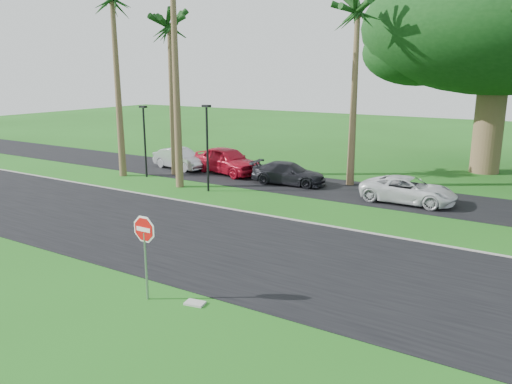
{
  "coord_description": "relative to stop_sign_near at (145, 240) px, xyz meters",
  "views": [
    {
      "loc": [
        10.06,
        -12.58,
        6.37
      ],
      "look_at": [
        0.2,
        3.39,
        1.8
      ],
      "focal_mm": 35.0,
      "sensor_mm": 36.0,
      "label": 1
    }
  ],
  "objects": [
    {
      "name": "palm_left_mid",
      "position": [
        -11.0,
        14.0,
        6.9
      ],
      "size": [
        5.0,
        5.0,
        10.0
      ],
      "color": "brown",
      "rests_on": "ground"
    },
    {
      "name": "canopy_tree",
      "position": [
        5.5,
        25.0,
        7.17
      ],
      "size": [
        16.5,
        16.5,
        13.12
      ],
      "color": "brown",
      "rests_on": "ground"
    },
    {
      "name": "car_silver",
      "position": [
        -11.87,
        15.56,
        -1.1
      ],
      "size": [
        4.3,
        2.1,
        1.36
      ],
      "primitive_type": "imported",
      "rotation": [
        0.0,
        0.0,
        1.4
      ],
      "color": "#ADAEB4",
      "rests_on": "ground"
    },
    {
      "name": "utility_slab",
      "position": [
        1.35,
        0.45,
        -1.74
      ],
      "size": [
        0.61,
        0.45,
        0.06
      ],
      "primitive_type": "cube",
      "rotation": [
        0.0,
        0.0,
        0.19
      ],
      "color": "#A7A69F",
      "rests_on": "ground"
    },
    {
      "name": "parking_strip",
      "position": [
        -0.5,
        15.5,
        -1.76
      ],
      "size": [
        120.0,
        5.0,
        0.02
      ],
      "primitive_type": "cube",
      "color": "black",
      "rests_on": "ground"
    },
    {
      "name": "ground",
      "position": [
        -0.5,
        3.0,
        -1.77
      ],
      "size": [
        120.0,
        120.0,
        0.0
      ],
      "primitive_type": "plane",
      "color": "#1C5615",
      "rests_on": "ground"
    },
    {
      "name": "road",
      "position": [
        -0.5,
        5.0,
        -1.76
      ],
      "size": [
        120.0,
        8.0,
        0.02
      ],
      "primitive_type": "cube",
      "color": "black",
      "rests_on": "ground"
    },
    {
      "name": "streetlight_right",
      "position": [
        -6.5,
        11.5,
        0.88
      ],
      "size": [
        0.45,
        0.25,
        4.64
      ],
      "color": "black",
      "rests_on": "ground"
    },
    {
      "name": "car_red",
      "position": [
        -8.31,
        15.92,
        -0.93
      ],
      "size": [
        5.28,
        3.14,
        1.69
      ],
      "primitive_type": "imported",
      "rotation": [
        0.0,
        0.0,
        1.32
      ],
      "color": "#A90E21",
      "rests_on": "ground"
    },
    {
      "name": "palm_center",
      "position": [
        -0.5,
        17.0,
        7.39
      ],
      "size": [
        5.0,
        5.0,
        10.5
      ],
      "color": "brown",
      "rests_on": "ground"
    },
    {
      "name": "car_dark",
      "position": [
        -3.57,
        15.27,
        -1.15
      ],
      "size": [
        4.5,
        2.25,
        1.25
      ],
      "primitive_type": "imported",
      "rotation": [
        0.0,
        0.0,
        1.69
      ],
      "color": "black",
      "rests_on": "ground"
    },
    {
      "name": "streetlight_left",
      "position": [
        -12.0,
        12.5,
        0.72
      ],
      "size": [
        0.45,
        0.25,
        4.34
      ],
      "color": "black",
      "rests_on": "ground"
    },
    {
      "name": "car_minivan",
      "position": [
        3.41,
        14.68,
        -1.14
      ],
      "size": [
        4.6,
        2.13,
        1.28
      ],
      "primitive_type": "imported",
      "rotation": [
        0.0,
        0.0,
        1.57
      ],
      "color": "silver",
      "rests_on": "ground"
    },
    {
      "name": "stop_sign_near",
      "position": [
        0.0,
        0.0,
        0.0
      ],
      "size": [
        1.05,
        0.07,
        2.62
      ],
      "color": "gray",
      "rests_on": "ground"
    },
    {
      "name": "palm_left_far",
      "position": [
        -13.5,
        12.0,
        8.36
      ],
      "size": [
        5.0,
        5.0,
        11.5
      ],
      "color": "brown",
      "rests_on": "ground"
    },
    {
      "name": "curb",
      "position": [
        -0.5,
        9.05,
        -1.74
      ],
      "size": [
        120.0,
        0.12,
        0.06
      ],
      "primitive_type": "cube",
      "color": "gray",
      "rests_on": "ground"
    }
  ]
}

